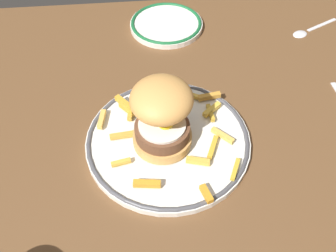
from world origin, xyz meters
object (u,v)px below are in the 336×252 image
object	(u,v)px
burger	(162,114)
spoon	(305,31)
side_plate	(166,24)
dinner_plate	(168,140)

from	to	relation	value
burger	spoon	world-z (taller)	burger
burger	side_plate	bearing A→B (deg)	83.41
dinner_plate	side_plate	bearing A→B (deg)	85.07
spoon	side_plate	bearing A→B (deg)	170.80
dinner_plate	burger	size ratio (longest dim) A/B	2.19
burger	side_plate	size ratio (longest dim) A/B	0.77
side_plate	spoon	xyz separation A→B (cm)	(31.60, -5.12, -0.48)
dinner_plate	burger	bearing A→B (deg)	164.74
burger	spoon	bearing A→B (deg)	39.09
burger	side_plate	distance (cm)	34.82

